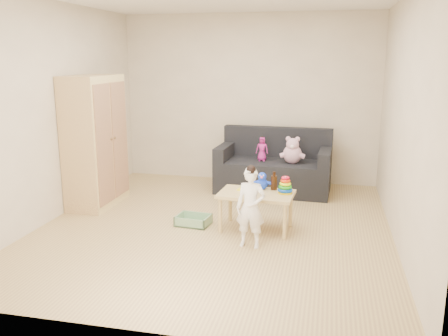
% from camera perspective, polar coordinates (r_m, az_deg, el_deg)
% --- Properties ---
extents(room, '(4.50, 4.50, 4.50)m').
position_cam_1_polar(room, '(5.31, -1.12, 6.27)').
color(room, tan).
rests_on(room, ground).
extents(wardrobe, '(0.48, 0.95, 1.72)m').
position_cam_1_polar(wardrobe, '(6.48, -15.24, 3.11)').
color(wardrobe, '#DFC57A').
rests_on(wardrobe, ground).
extents(sofa, '(1.67, 0.89, 0.46)m').
position_cam_1_polar(sofa, '(7.02, 5.95, -0.97)').
color(sofa, black).
rests_on(sofa, ground).
extents(play_table, '(0.87, 0.58, 0.44)m').
position_cam_1_polar(play_table, '(5.46, 3.87, -5.21)').
color(play_table, tan).
rests_on(play_table, ground).
extents(storage_bin, '(0.41, 0.33, 0.12)m').
position_cam_1_polar(storage_bin, '(5.66, -3.71, -6.27)').
color(storage_bin, '#78A376').
rests_on(storage_bin, ground).
extents(toddler, '(0.32, 0.22, 0.83)m').
position_cam_1_polar(toddler, '(4.92, 3.23, -4.90)').
color(toddler, white).
rests_on(toddler, ground).
extents(pink_bear, '(0.32, 0.29, 0.33)m').
position_cam_1_polar(pink_bear, '(6.81, 8.24, 1.92)').
color(pink_bear, '#D39BB6').
rests_on(pink_bear, sofa).
extents(doll, '(0.18, 0.12, 0.35)m').
position_cam_1_polar(doll, '(6.91, 4.60, 2.26)').
color(doll, '#B62284').
rests_on(doll, sofa).
extents(ring_stacker, '(0.17, 0.17, 0.20)m').
position_cam_1_polar(ring_stacker, '(5.38, 7.37, -2.23)').
color(ring_stacker, yellow).
rests_on(ring_stacker, play_table).
extents(brown_bottle, '(0.07, 0.07, 0.21)m').
position_cam_1_polar(brown_bottle, '(5.51, 6.03, -1.69)').
color(brown_bottle, black).
rests_on(brown_bottle, play_table).
extents(blue_plush, '(0.19, 0.16, 0.21)m').
position_cam_1_polar(blue_plush, '(5.52, 4.62, -1.50)').
color(blue_plush, '#1C44FF').
rests_on(blue_plush, play_table).
extents(wooden_figure, '(0.05, 0.04, 0.11)m').
position_cam_1_polar(wooden_figure, '(5.35, 3.12, -2.51)').
color(wooden_figure, brown).
rests_on(wooden_figure, play_table).
extents(yellow_book, '(0.26, 0.26, 0.02)m').
position_cam_1_polar(yellow_book, '(5.52, 3.03, -2.51)').
color(yellow_book, yellow).
rests_on(yellow_book, play_table).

